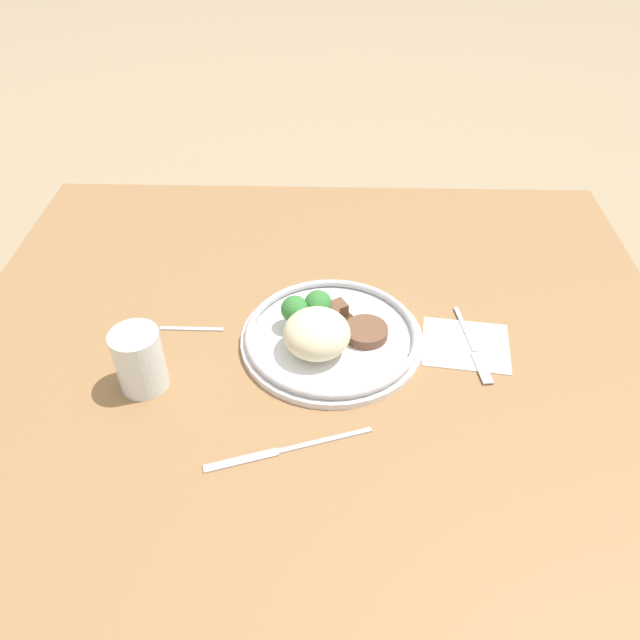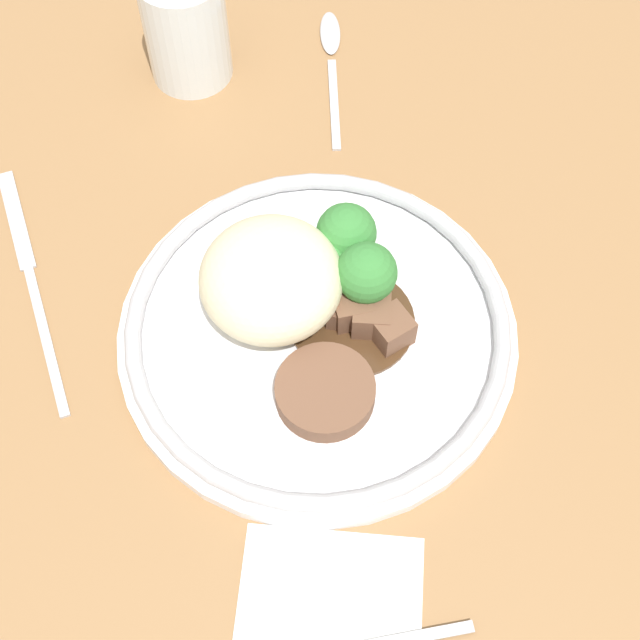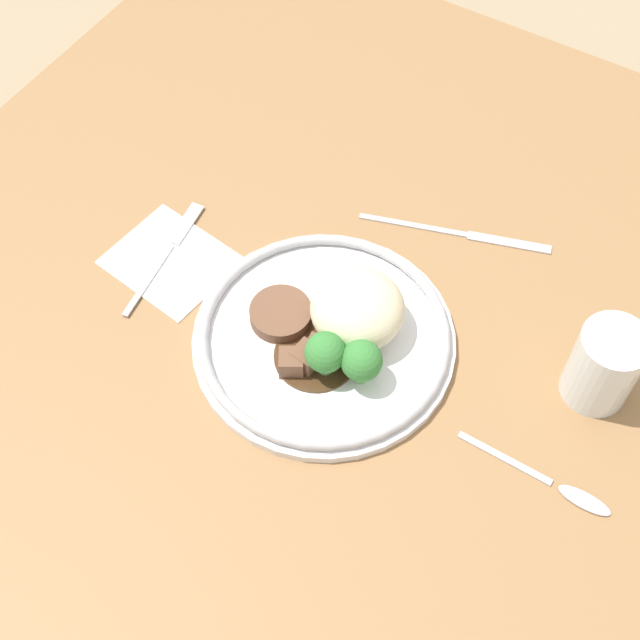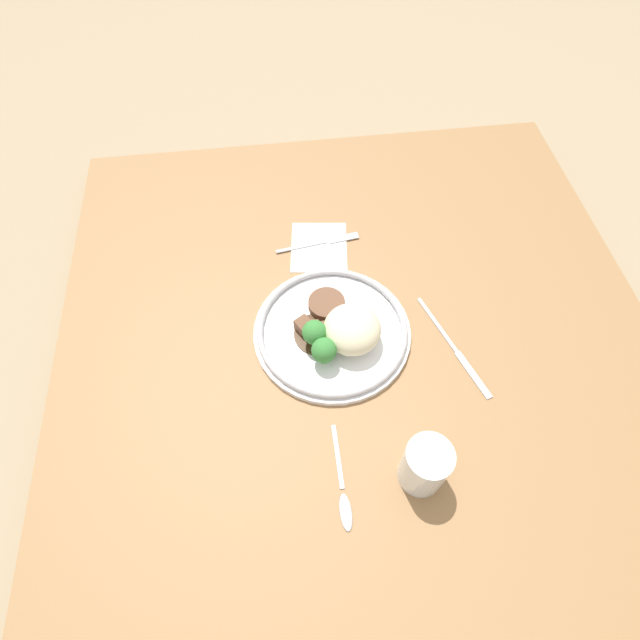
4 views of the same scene
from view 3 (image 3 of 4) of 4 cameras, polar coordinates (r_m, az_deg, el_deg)
ground_plane at (r=1.01m, az=2.70°, el=-1.39°), size 8.00×8.00×0.00m
dining_table at (r=0.99m, az=2.75°, el=-0.73°), size 1.14×1.08×0.04m
napkin at (r=1.03m, az=-9.56°, el=3.74°), size 0.15×0.13×0.00m
plate at (r=0.94m, az=0.80°, el=-0.79°), size 0.28×0.28×0.08m
juice_glass at (r=0.93m, az=17.67°, el=-2.92°), size 0.07×0.07×0.10m
fork at (r=1.04m, az=-9.54°, el=4.64°), size 0.04×0.17×0.00m
knife at (r=1.06m, az=9.06°, el=5.45°), size 0.22×0.08×0.00m
spoon at (r=0.91m, az=15.36°, el=-10.43°), size 0.16×0.02×0.01m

